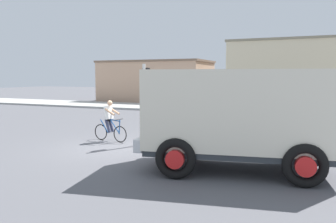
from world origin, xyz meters
The scene contains 9 objects.
ground_plane centered at (0.00, 0.00, 0.00)m, with size 120.00×120.00×0.00m, color #56565B.
sidewalk_far centered at (0.00, 15.48, 0.08)m, with size 80.00×5.00×0.16m, color #ADADA8.
truck_foreground centered at (4.95, -1.23, 1.67)m, with size 5.77×3.53×2.90m.
cyclist centered at (-0.89, 1.07, 0.86)m, with size 1.72×0.53×1.72m.
traffic_light_pole centered at (0.79, 1.03, 2.07)m, with size 0.24×0.43×3.20m.
car_red_near centered at (0.76, 9.59, 0.82)m, with size 4.20×2.29×1.60m.
pedestrian_near_kerb centered at (-2.12, 9.59, 0.85)m, with size 0.34×0.22×1.62m.
building_corner_left centered at (-8.53, 21.78, 2.16)m, with size 11.18×6.40×4.31m.
building_mid_block centered at (5.42, 21.59, 2.94)m, with size 11.59×6.33×5.87m.
Camera 1 is at (6.93, -10.96, 2.72)m, focal length 36.48 mm.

